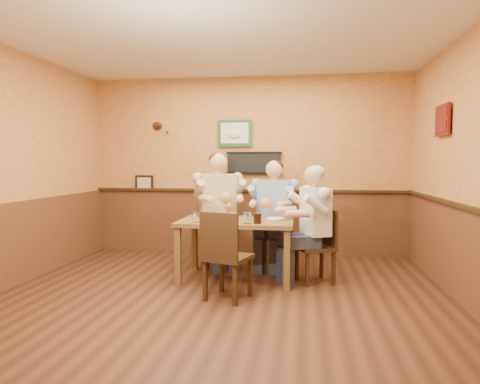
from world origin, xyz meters
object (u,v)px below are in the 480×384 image
(chair_back_right, at_px, (274,234))
(chair_right_end, at_px, (315,246))
(diner_white_elder, at_px, (315,230))
(cola_tumbler, at_px, (258,219))
(hot_sauce_bottle, at_px, (229,212))
(diner_tan_shirt, at_px, (218,215))
(salt_shaker, at_px, (232,217))
(pepper_shaker, at_px, (219,216))
(diner_blue_polo, at_px, (275,220))
(chair_back_left, at_px, (218,230))
(chair_near_side, at_px, (228,255))
(dining_table, at_px, (237,227))
(water_glass_left, at_px, (196,217))
(water_glass_mid, at_px, (247,218))

(chair_back_right, relative_size, chair_right_end, 1.05)
(chair_back_right, height_order, diner_white_elder, diner_white_elder)
(chair_right_end, height_order, cola_tumbler, chair_right_end)
(diner_white_elder, height_order, hot_sauce_bottle, diner_white_elder)
(diner_tan_shirt, bearing_deg, cola_tumbler, -78.92)
(salt_shaker, xyz_separation_m, pepper_shaker, (-0.17, 0.09, -0.01))
(diner_blue_polo, bearing_deg, hot_sauce_bottle, -114.69)
(chair_back_left, xyz_separation_m, diner_white_elder, (1.34, -0.68, 0.14))
(diner_white_elder, bearing_deg, chair_near_side, -72.73)
(dining_table, relative_size, hot_sauce_bottle, 7.35)
(chair_right_end, distance_m, hot_sauce_bottle, 1.13)
(chair_near_side, height_order, salt_shaker, chair_near_side)
(chair_back_right, xyz_separation_m, cola_tumbler, (-0.14, -0.99, 0.34))
(pepper_shaker, bearing_deg, chair_right_end, -1.02)
(water_glass_left, xyz_separation_m, water_glass_mid, (0.61, -0.01, 0.01))
(chair_right_end, height_order, water_glass_left, chair_right_end)
(diner_tan_shirt, bearing_deg, water_glass_mid, -84.19)
(water_glass_mid, bearing_deg, chair_near_side, -107.72)
(diner_tan_shirt, relative_size, water_glass_left, 11.68)
(chair_right_end, distance_m, salt_shaker, 1.07)
(diner_white_elder, bearing_deg, chair_back_right, -164.50)
(chair_right_end, relative_size, pepper_shaker, 10.98)
(pepper_shaker, bearing_deg, chair_back_left, 102.79)
(water_glass_left, xyz_separation_m, hot_sauce_bottle, (0.35, 0.27, 0.03))
(chair_back_right, bearing_deg, salt_shaker, -111.00)
(chair_back_left, xyz_separation_m, chair_near_side, (0.40, -1.45, -0.03))
(chair_back_left, xyz_separation_m, pepper_shaker, (0.15, -0.65, 0.29))
(chair_near_side, distance_m, diner_blue_polo, 1.53)
(dining_table, bearing_deg, chair_right_end, 0.14)
(chair_back_left, distance_m, chair_right_end, 1.50)
(chair_back_right, xyz_separation_m, diner_blue_polo, (0.00, 0.00, 0.20))
(dining_table, distance_m, diner_blue_polo, 0.81)
(cola_tumbler, xyz_separation_m, hot_sauce_bottle, (-0.38, 0.27, 0.04))
(chair_near_side, relative_size, water_glass_mid, 7.04)
(chair_back_left, distance_m, hot_sauce_bottle, 0.84)
(chair_right_end, bearing_deg, hot_sauce_bottle, -110.68)
(salt_shaker, bearing_deg, chair_back_right, 57.91)
(dining_table, relative_size, chair_back_right, 1.50)
(diner_blue_polo, bearing_deg, cola_tumbler, -86.73)
(chair_back_right, bearing_deg, dining_table, -110.70)
(water_glass_mid, bearing_deg, water_glass_left, 179.20)
(chair_back_left, bearing_deg, water_glass_mid, -84.19)
(diner_blue_polo, distance_m, pepper_shaker, 0.94)
(dining_table, height_order, water_glass_mid, water_glass_mid)
(chair_near_side, relative_size, water_glass_left, 7.76)
(cola_tumbler, height_order, pepper_shaker, cola_tumbler)
(chair_back_right, height_order, chair_near_side, chair_near_side)
(dining_table, height_order, hot_sauce_bottle, hot_sauce_bottle)
(water_glass_left, relative_size, water_glass_mid, 0.91)
(dining_table, relative_size, water_glass_left, 11.42)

